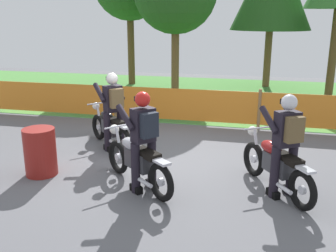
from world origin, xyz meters
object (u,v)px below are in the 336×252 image
(rider_lead, at_px, (144,136))
(rider_trailing, at_px, (113,107))
(motorcycle_third, at_px, (276,165))
(motorcycle_lead, at_px, (137,160))
(rider_third, at_px, (286,141))
(motorcycle_trailing, at_px, (110,128))
(oil_drum, at_px, (40,152))

(rider_lead, xyz_separation_m, rider_trailing, (-1.22, 1.81, 0.00))
(rider_lead, bearing_deg, motorcycle_third, -126.57)
(motorcycle_third, bearing_deg, rider_trailing, 35.98)
(motorcycle_third, bearing_deg, motorcycle_lead, 66.07)
(rider_trailing, bearing_deg, motorcycle_lead, 165.70)
(motorcycle_third, height_order, rider_trailing, rider_trailing)
(rider_lead, distance_m, rider_third, 2.27)
(motorcycle_trailing, distance_m, rider_lead, 2.44)
(oil_drum, bearing_deg, rider_trailing, 62.66)
(motorcycle_lead, relative_size, motorcycle_trailing, 1.09)
(motorcycle_lead, bearing_deg, rider_third, -135.58)
(rider_lead, relative_size, rider_third, 1.00)
(motorcycle_trailing, xyz_separation_m, rider_third, (3.62, -1.65, 0.51))
(rider_third, xyz_separation_m, oil_drum, (-4.30, -0.09, -0.51))
(rider_trailing, height_order, oil_drum, rider_trailing)
(motorcycle_trailing, bearing_deg, oil_drum, 112.44)
(rider_lead, relative_size, rider_trailing, 1.00)
(motorcycle_third, bearing_deg, oil_drum, 61.39)
(rider_lead, height_order, oil_drum, rider_lead)
(motorcycle_trailing, bearing_deg, rider_lead, 168.59)
(motorcycle_trailing, distance_m, motorcycle_third, 3.80)
(motorcycle_lead, xyz_separation_m, rider_third, (2.42, 0.16, 0.49))
(rider_trailing, relative_size, rider_third, 1.00)
(motorcycle_trailing, relative_size, rider_trailing, 0.87)
(motorcycle_third, xyz_separation_m, rider_lead, (-2.13, -0.48, 0.49))
(motorcycle_trailing, bearing_deg, motorcycle_lead, 167.11)
(motorcycle_lead, height_order, rider_third, rider_third)
(motorcycle_trailing, bearing_deg, motorcycle_third, -159.19)
(motorcycle_third, relative_size, rider_lead, 1.04)
(motorcycle_lead, distance_m, rider_lead, 0.54)
(motorcycle_lead, xyz_separation_m, oil_drum, (-1.88, 0.07, -0.02))
(motorcycle_lead, relative_size, oil_drum, 1.82)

